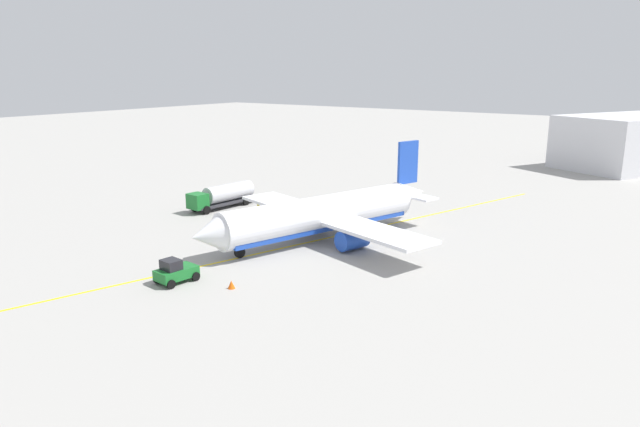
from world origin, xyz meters
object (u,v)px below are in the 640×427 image
(pushback_tug, at_px, (175,271))
(safety_cone_nose, at_px, (231,285))
(refueling_worker, at_px, (259,208))
(airplane, at_px, (323,215))
(fuel_tanker, at_px, (223,195))

(pushback_tug, distance_m, safety_cone_nose, 5.41)
(pushback_tug, relative_size, refueling_worker, 2.22)
(airplane, bearing_deg, pushback_tug, -9.10)
(pushback_tug, distance_m, refueling_worker, 25.68)
(airplane, relative_size, refueling_worker, 18.55)
(pushback_tug, bearing_deg, fuel_tanker, -144.02)
(pushback_tug, xyz_separation_m, safety_cone_nose, (-1.74, 5.08, -0.65))
(fuel_tanker, height_order, safety_cone_nose, fuel_tanker)
(refueling_worker, bearing_deg, airplane, 70.70)
(fuel_tanker, distance_m, pushback_tug, 28.66)
(fuel_tanker, height_order, refueling_worker, fuel_tanker)
(fuel_tanker, bearing_deg, safety_cone_nose, 45.62)
(airplane, xyz_separation_m, fuel_tanker, (-4.57, -19.81, -1.06))
(airplane, xyz_separation_m, refueling_worker, (-4.76, -13.60, -1.97))
(airplane, relative_size, fuel_tanker, 2.87)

